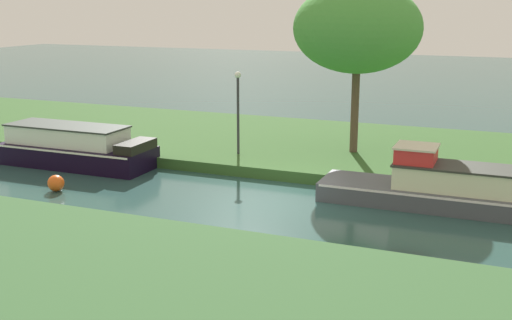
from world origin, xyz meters
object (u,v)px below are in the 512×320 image
(slate_narrowboat, at_px, (494,193))
(black_barge, at_px, (76,148))
(channel_buoy, at_px, (56,183))
(willow_tree_left, at_px, (357,28))
(mooring_post_near, at_px, (469,175))
(lamp_post, at_px, (238,103))

(slate_narrowboat, bearing_deg, black_barge, -180.00)
(black_barge, relative_size, channel_buoy, 11.00)
(willow_tree_left, height_order, channel_buoy, willow_tree_left)
(black_barge, relative_size, mooring_post_near, 9.14)
(slate_narrowboat, relative_size, willow_tree_left, 1.54)
(slate_narrowboat, height_order, lamp_post, lamp_post)
(black_barge, relative_size, willow_tree_left, 0.94)
(willow_tree_left, distance_m, mooring_post_near, 7.03)
(black_barge, distance_m, willow_tree_left, 11.52)
(mooring_post_near, bearing_deg, channel_buoy, -160.43)
(slate_narrowboat, bearing_deg, channel_buoy, -167.04)
(black_barge, relative_size, slate_narrowboat, 0.61)
(slate_narrowboat, relative_size, lamp_post, 3.14)
(black_barge, xyz_separation_m, mooring_post_near, (14.18, 1.40, 0.04))
(slate_narrowboat, bearing_deg, lamp_post, 164.77)
(black_barge, bearing_deg, slate_narrowboat, 0.00)
(mooring_post_near, height_order, channel_buoy, mooring_post_near)
(channel_buoy, bearing_deg, mooring_post_near, 19.57)
(black_barge, bearing_deg, mooring_post_near, 5.62)
(willow_tree_left, height_order, mooring_post_near, willow_tree_left)
(slate_narrowboat, distance_m, mooring_post_near, 1.62)
(willow_tree_left, distance_m, lamp_post, 5.23)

